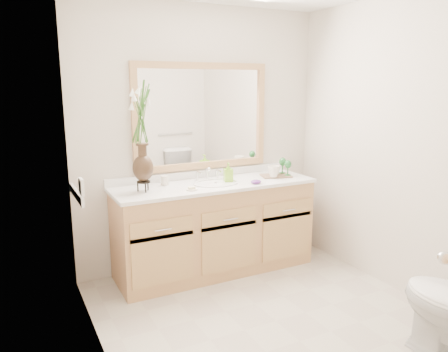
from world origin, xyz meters
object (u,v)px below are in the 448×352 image
soap_bottle (228,173)px  tray (276,176)px  flower_vase (141,124)px  tumbler (165,181)px

soap_bottle → tray: size_ratio=0.56×
flower_vase → tray: size_ratio=2.96×
soap_bottle → tray: (0.51, -0.02, -0.07)m
tumbler → tray: (1.08, -0.14, -0.04)m
tumbler → tray: bearing=-7.2°
tray → flower_vase: bearing=-164.5°
flower_vase → soap_bottle: flower_vase is taller
flower_vase → tumbler: bearing=29.2°
tumbler → soap_bottle: (0.57, -0.11, 0.04)m
flower_vase → tumbler: size_ratio=9.76×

